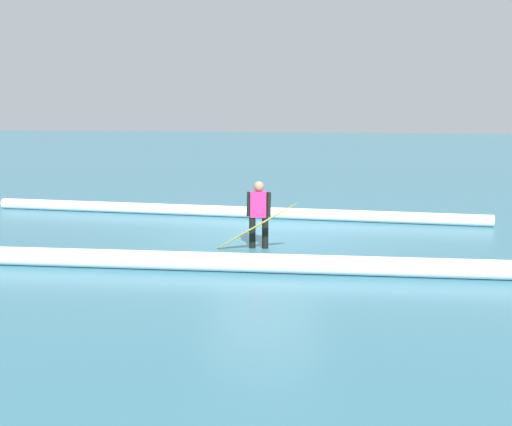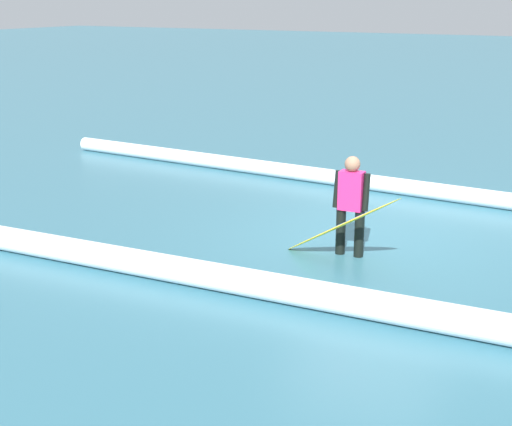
{
  "view_description": "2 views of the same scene",
  "coord_description": "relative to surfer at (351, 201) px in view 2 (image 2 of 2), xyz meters",
  "views": [
    {
      "loc": [
        -2.22,
        13.74,
        2.99
      ],
      "look_at": [
        -0.31,
        2.76,
        1.08
      ],
      "focal_mm": 43.03,
      "sensor_mm": 36.0,
      "label": 1
    },
    {
      "loc": [
        -3.74,
        10.34,
        3.58
      ],
      "look_at": [
        0.42,
        2.87,
        1.06
      ],
      "focal_mm": 51.54,
      "sensor_mm": 36.0,
      "label": 2
    }
  ],
  "objects": [
    {
      "name": "surfboard",
      "position": [
        -0.02,
        0.38,
        -0.26
      ],
      "size": [
        1.86,
        0.62,
        1.14
      ],
      "color": "yellow",
      "rests_on": "ground_plane"
    },
    {
      "name": "ground_plane",
      "position": [
        0.05,
        -0.95,
        -0.81
      ],
      "size": [
        126.3,
        126.3,
        0.0
      ],
      "primitive_type": "plane",
      "color": "#326779"
    },
    {
      "name": "wave_crest_midground",
      "position": [
        -1.98,
        1.87,
        -0.63
      ],
      "size": [
        17.35,
        1.38,
        0.35
      ],
      "primitive_type": "cylinder",
      "rotation": [
        0.0,
        1.57,
        0.06
      ],
      "color": "white",
      "rests_on": "ground_plane"
    },
    {
      "name": "surfer",
      "position": [
        0.0,
        0.0,
        0.0
      ],
      "size": [
        0.52,
        0.22,
        1.45
      ],
      "rotation": [
        0.0,
        0.0,
        0.04
      ],
      "color": "black",
      "rests_on": "ground_plane"
    },
    {
      "name": "wave_crest_foreground",
      "position": [
        1.49,
        -3.66,
        -0.66
      ],
      "size": [
        14.01,
        0.85,
        0.31
      ],
      "primitive_type": "cylinder",
      "rotation": [
        0.0,
        1.57,
        -0.04
      ],
      "color": "silver",
      "rests_on": "ground_plane"
    }
  ]
}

